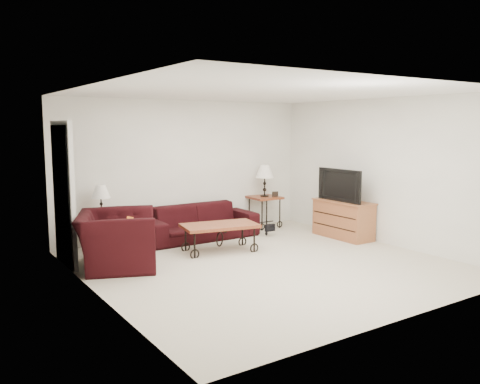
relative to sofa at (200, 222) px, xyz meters
name	(u,v)px	position (x,y,z in m)	size (l,w,h in m)	color
ground	(266,264)	(-0.01, -2.02, -0.31)	(5.00, 5.00, 0.00)	beige
wall_back	(187,168)	(-0.01, 0.48, 0.94)	(5.00, 0.02, 2.50)	white
wall_front	(412,202)	(-0.01, -4.52, 0.94)	(5.00, 0.02, 2.50)	white
wall_left	(95,193)	(-2.51, -2.02, 0.94)	(0.02, 5.00, 2.50)	white
wall_right	(383,172)	(2.49, -2.02, 0.94)	(0.02, 5.00, 2.50)	white
ceiling	(267,92)	(-0.01, -2.02, 2.19)	(5.00, 5.00, 0.00)	white
doorway	(62,196)	(-2.48, -0.37, 0.71)	(0.08, 0.94, 2.04)	black
sofa	(200,222)	(0.00, 0.00, 0.00)	(2.09, 0.82, 0.61)	black
side_table_left	(102,234)	(-1.74, 0.18, -0.04)	(0.49, 0.49, 0.54)	brown
side_table_right	(264,212)	(1.58, 0.18, 0.01)	(0.58, 0.58, 0.63)	brown
lamp_left	(101,201)	(-1.74, 0.18, 0.50)	(0.31, 0.31, 0.54)	black
lamp_right	(265,181)	(1.58, 0.18, 0.64)	(0.36, 0.36, 0.63)	black
photo_frame_left	(95,217)	(-1.89, 0.03, 0.28)	(0.11, 0.01, 0.09)	black
photo_frame_right	(275,194)	(1.73, 0.03, 0.38)	(0.13, 0.02, 0.10)	black
coffee_table	(220,238)	(-0.18, -0.99, -0.08)	(1.20, 0.65, 0.45)	brown
armchair	(117,240)	(-1.88, -0.93, 0.09)	(1.23, 1.07, 0.80)	black
throw_pillow	(128,231)	(-1.73, -0.98, 0.21)	(0.36, 0.09, 0.36)	#C46A19
tv_stand	(343,219)	(2.22, -1.37, 0.03)	(0.47, 1.13, 0.68)	#AF6C41
television	(343,185)	(2.20, -1.37, 0.67)	(1.02, 0.13, 0.58)	black
backpack	(266,225)	(1.16, -0.45, -0.11)	(0.31, 0.24, 0.40)	black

